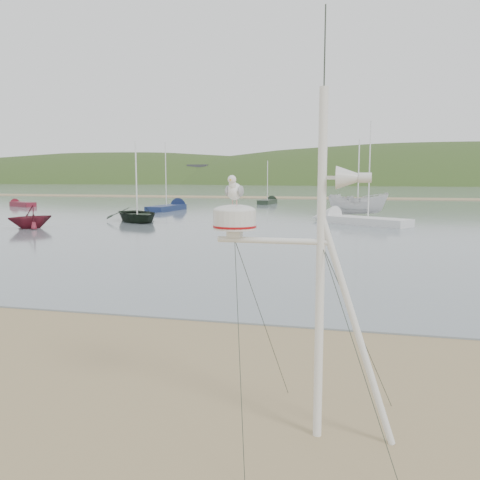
% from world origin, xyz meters
% --- Properties ---
extents(ground, '(560.00, 560.00, 0.00)m').
position_xyz_m(ground, '(0.00, 0.00, 0.00)').
color(ground, '#89734F').
rests_on(ground, ground).
extents(water, '(560.00, 256.00, 0.04)m').
position_xyz_m(water, '(0.00, 132.00, 0.02)').
color(water, slate).
rests_on(water, ground).
extents(sandbar, '(560.00, 7.00, 0.07)m').
position_xyz_m(sandbar, '(0.00, 70.00, 0.07)').
color(sandbar, '#89734F').
rests_on(sandbar, water).
extents(hill_ridge, '(620.00, 180.00, 80.00)m').
position_xyz_m(hill_ridge, '(18.52, 235.00, -19.70)').
color(hill_ridge, '#263A18').
rests_on(hill_ridge, ground).
extents(far_cottages, '(294.40, 6.30, 8.00)m').
position_xyz_m(far_cottages, '(3.00, 196.00, 4.00)').
color(far_cottages, beige).
rests_on(far_cottages, ground).
extents(mast_rig, '(2.38, 2.54, 5.37)m').
position_xyz_m(mast_rig, '(3.31, -0.68, 1.30)').
color(mast_rig, silver).
rests_on(mast_rig, ground).
extents(boat_dark, '(3.47, 3.25, 5.17)m').
position_xyz_m(boat_dark, '(-11.96, 27.15, 2.62)').
color(boat_dark, black).
rests_on(boat_dark, water).
extents(boat_red, '(2.81, 2.49, 2.78)m').
position_xyz_m(boat_red, '(-16.60, 21.28, 1.43)').
color(boat_red, maroon).
rests_on(boat_red, water).
extents(boat_white, '(2.18, 2.14, 5.00)m').
position_xyz_m(boat_white, '(3.60, 36.80, 2.54)').
color(boat_white, silver).
rests_on(boat_white, water).
extents(sailboat_dark_mid, '(1.88, 5.60, 5.52)m').
position_xyz_m(sailboat_dark_mid, '(-6.85, 53.94, 0.30)').
color(sailboat_dark_mid, black).
rests_on(sailboat_dark_mid, ground).
extents(sailboat_white_near, '(7.51, 5.76, 7.65)m').
position_xyz_m(sailboat_white_near, '(2.56, 29.84, 0.30)').
color(sailboat_white_near, silver).
rests_on(sailboat_white_near, ground).
extents(dinghy_red_far, '(4.81, 3.09, 1.16)m').
position_xyz_m(dinghy_red_far, '(-32.88, 41.76, 0.29)').
color(dinghy_red_far, maroon).
rests_on(dinghy_red_far, ground).
extents(sailboat_blue_near, '(2.46, 7.28, 7.10)m').
position_xyz_m(sailboat_blue_near, '(-14.15, 40.78, 0.30)').
color(sailboat_blue_near, '#142047').
rests_on(sailboat_blue_near, ground).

